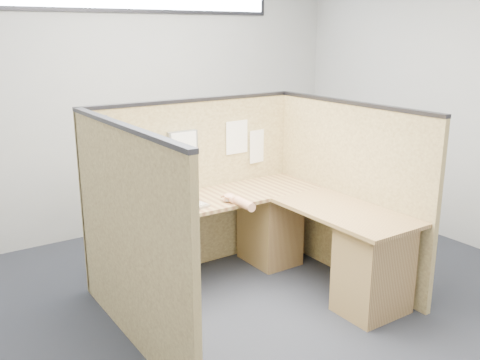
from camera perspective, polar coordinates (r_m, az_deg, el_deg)
floor at (r=4.29m, az=2.16°, el=-13.43°), size 5.00×5.00×0.00m
wall_back at (r=5.76m, az=-11.14°, el=8.49°), size 5.00×0.00×5.00m
wall_right at (r=5.65m, az=23.44°, el=7.38°), size 0.00×4.50×4.50m
cubicle_partitions at (r=4.31m, az=-1.08°, el=-2.16°), size 2.06×1.83×1.53m
l_desk at (r=4.43m, az=1.96°, el=-6.85°), size 1.95×1.75×0.73m
laptop at (r=4.36m, az=-9.27°, el=-1.86°), size 0.37×0.37×0.24m
keyboard at (r=4.20m, az=-6.01°, el=-3.09°), size 0.44×0.21×0.03m
mouse at (r=4.38m, az=-1.17°, el=-2.06°), size 0.12×0.09×0.04m
hand_forearm at (r=4.28m, az=-0.07°, el=-2.30°), size 0.11×0.38×0.08m
blue_poster at (r=4.28m, az=-15.15°, el=4.90°), size 0.19×0.02×0.25m
american_flag at (r=4.36m, az=-12.71°, el=3.29°), size 0.18×0.01×0.32m
file_holder at (r=4.59m, az=-6.10°, el=3.12°), size 0.27×0.05×0.34m
paper_left at (r=4.88m, az=-0.34°, el=4.58°), size 0.24×0.02×0.30m
paper_right at (r=5.05m, az=2.08°, el=3.65°), size 0.24×0.04×0.31m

